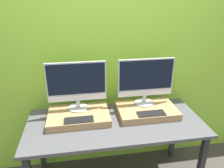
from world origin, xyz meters
The scene contains 8 objects.
wall_back centered at (0.00, 0.79, 1.30)m, with size 8.00×0.04×2.60m.
workbench centered at (0.00, 0.36, 0.68)m, with size 1.65×0.72×0.76m.
wooden_riser_left centered at (-0.34, 0.46, 0.79)m, with size 0.58×0.39×0.07m.
monitor_left centered at (-0.34, 0.55, 1.09)m, with size 0.56×0.19×0.47m.
keyboard_left centered at (-0.34, 0.33, 0.84)m, with size 0.26×0.10×0.01m.
wooden_riser_right centered at (0.34, 0.46, 0.79)m, with size 0.58×0.39×0.07m.
monitor_right centered at (0.34, 0.55, 1.09)m, with size 0.56×0.19×0.47m.
keyboard_right centered at (0.34, 0.33, 0.84)m, with size 0.26×0.10×0.01m.
Camera 1 is at (-0.32, -1.37, 1.88)m, focal length 35.00 mm.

